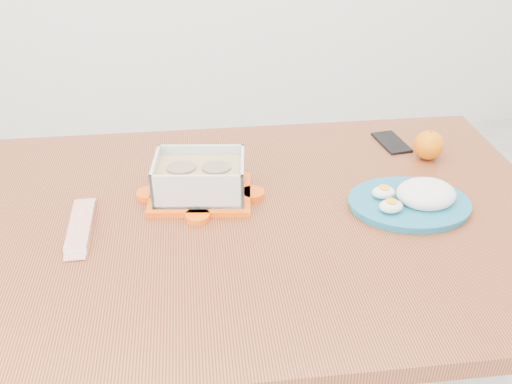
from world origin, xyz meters
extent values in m
cube|color=brown|center=(-0.13, -0.07, 0.73)|extent=(1.37, 0.95, 0.04)
cylinder|color=maroon|center=(-0.71, 0.34, 0.35)|extent=(0.06, 0.06, 0.71)
cylinder|color=maroon|center=(0.49, 0.28, 0.35)|extent=(0.06, 0.06, 0.71)
cube|color=#FF5407|center=(-0.24, 0.03, 0.76)|extent=(0.25, 0.21, 0.01)
cube|color=silver|center=(-0.24, 0.03, 0.80)|extent=(0.22, 0.17, 0.08)
cube|color=tan|center=(-0.24, 0.03, 0.80)|extent=(0.20, 0.16, 0.05)
cylinder|color=#826D55|center=(-0.28, 0.03, 0.82)|extent=(0.08, 0.08, 0.02)
cylinder|color=#826D55|center=(-0.20, 0.02, 0.82)|extent=(0.08, 0.08, 0.02)
sphere|color=#F96804|center=(0.35, 0.11, 0.79)|extent=(0.07, 0.07, 0.07)
cylinder|color=#176583|center=(0.21, -0.09, 0.76)|extent=(0.30, 0.30, 0.02)
ellipsoid|color=white|center=(0.25, -0.09, 0.79)|extent=(0.15, 0.13, 0.06)
ellipsoid|color=silver|center=(0.16, -0.07, 0.78)|extent=(0.06, 0.05, 0.03)
ellipsoid|color=silver|center=(0.16, -0.12, 0.78)|extent=(0.06, 0.05, 0.03)
cube|color=red|center=(-0.50, -0.05, 0.76)|extent=(0.05, 0.18, 0.02)
cube|color=black|center=(0.29, 0.20, 0.75)|extent=(0.07, 0.13, 0.01)
camera|label=1|loc=(-0.30, -1.07, 1.45)|focal=40.00mm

